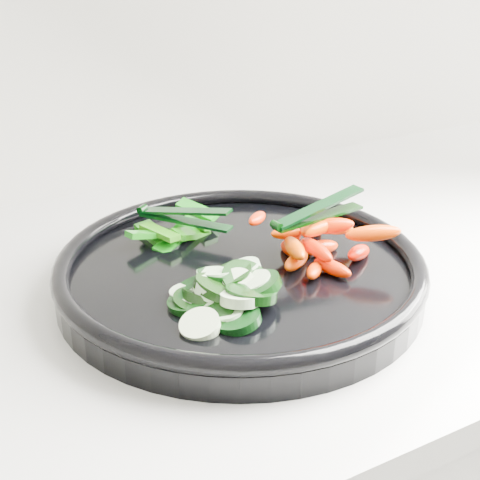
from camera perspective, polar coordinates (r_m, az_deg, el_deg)
veggie_tray at (r=0.68m, az=0.00°, el=-2.64°), size 0.45×0.45×0.04m
cucumber_pile at (r=0.61m, az=-1.86°, el=-4.66°), size 0.12×0.12×0.04m
carrot_pile at (r=0.70m, az=6.64°, el=-0.06°), size 0.13×0.15×0.05m
pepper_pile at (r=0.75m, az=-5.51°, el=0.80°), size 0.12×0.09×0.03m
tong_carrot at (r=0.68m, az=6.53°, el=2.33°), size 0.11×0.03×0.02m
tong_pepper at (r=0.74m, az=-4.98°, el=2.09°), size 0.08×0.10×0.02m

